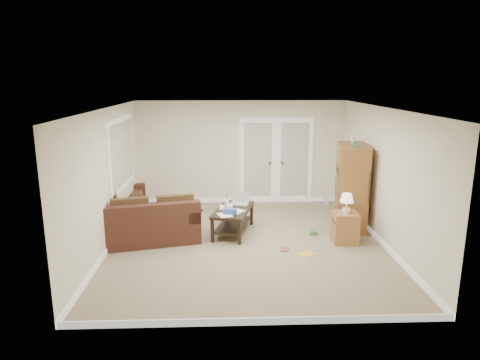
{
  "coord_description": "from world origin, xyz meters",
  "views": [
    {
      "loc": [
        -0.41,
        -7.51,
        3.0
      ],
      "look_at": [
        -0.11,
        0.49,
        1.1
      ],
      "focal_mm": 32.0,
      "sensor_mm": 36.0,
      "label": 1
    }
  ],
  "objects_px": {
    "sectional_sofa": "(137,216)",
    "coffee_table": "(233,219)",
    "side_cabinet": "(345,225)",
    "tv_armoire": "(351,186)"
  },
  "relations": [
    {
      "from": "sectional_sofa",
      "to": "coffee_table",
      "type": "height_order",
      "value": "coffee_table"
    },
    {
      "from": "coffee_table",
      "to": "tv_armoire",
      "type": "xyz_separation_m",
      "value": [
        2.41,
        0.27,
        0.6
      ]
    },
    {
      "from": "side_cabinet",
      "to": "sectional_sofa",
      "type": "bearing_deg",
      "value": 171.67
    },
    {
      "from": "sectional_sofa",
      "to": "coffee_table",
      "type": "bearing_deg",
      "value": -18.06
    },
    {
      "from": "coffee_table",
      "to": "side_cabinet",
      "type": "xyz_separation_m",
      "value": [
        2.08,
        -0.59,
        0.06
      ]
    },
    {
      "from": "sectional_sofa",
      "to": "side_cabinet",
      "type": "distance_m",
      "value": 4.08
    },
    {
      "from": "sectional_sofa",
      "to": "tv_armoire",
      "type": "bearing_deg",
      "value": -11.88
    },
    {
      "from": "tv_armoire",
      "to": "sectional_sofa",
      "type": "bearing_deg",
      "value": -166.59
    },
    {
      "from": "tv_armoire",
      "to": "side_cabinet",
      "type": "bearing_deg",
      "value": -99.33
    },
    {
      "from": "coffee_table",
      "to": "sectional_sofa",
      "type": "bearing_deg",
      "value": -169.88
    }
  ]
}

